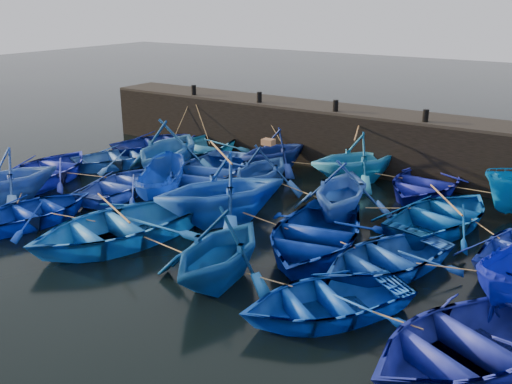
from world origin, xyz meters
The scene contains 33 objects.
ground centered at (0.00, 0.00, 0.00)m, with size 120.00×120.00×0.00m, color black.
quay_wall centered at (0.00, 10.50, 1.25)m, with size 26.00×2.50×2.50m, color black.
quay_top centered at (0.00, 10.50, 2.56)m, with size 26.00×2.50×0.12m, color black.
bollard_0 centered at (-8.00, 9.60, 2.87)m, with size 0.24×0.24×0.50m, color black.
bollard_1 centered at (-4.00, 9.60, 2.87)m, with size 0.24×0.24×0.50m, color black.
bollard_2 centered at (0.00, 9.60, 2.87)m, with size 0.24×0.24×0.50m, color black.
bollard_3 centered at (4.00, 9.60, 2.87)m, with size 0.24×0.24×0.50m, color black.
boat_0 centered at (-8.60, 7.45, 0.48)m, with size 3.33×4.66×0.97m, color navy.
boat_1 centered at (-6.08, 7.13, 0.59)m, with size 4.08×5.71×1.18m, color #246EAE.
boat_2 centered at (-2.02, 7.78, 0.97)m, with size 3.17×3.68×1.94m, color navy.
boat_3 centered at (1.68, 8.17, 1.07)m, with size 3.52×4.08×2.15m, color blue.
boat_4 centered at (4.64, 8.19, 0.53)m, with size 3.66×5.11×1.06m, color navy.
boat_6 centered at (-8.31, 4.57, 0.45)m, with size 3.11×4.34×0.90m, color blue.
boat_7 centered at (-5.43, 4.62, 1.29)m, with size 4.22×4.89×2.57m, color #245FA5.
boat_8 centered at (-3.29, 4.46, 0.60)m, with size 4.12×5.76×1.20m, color blue.
boat_9 centered at (-0.86, 4.92, 1.01)m, with size 3.30×3.83×2.02m, color navy.
boat_10 centered at (2.92, 4.23, 1.09)m, with size 3.56×4.13×2.17m, color blue.
boat_11 centered at (6.24, 5.15, 0.52)m, with size 3.57×4.99×1.04m, color #064392.
boat_13 centered at (-9.21, 1.26, 0.54)m, with size 3.71×5.19×1.08m, color #1823A1.
boat_14 centered at (-5.35, 1.79, 0.44)m, with size 3.04×4.25×0.88m, color blue.
boat_15 centered at (-3.45, 1.89, 0.77)m, with size 1.50×3.98×1.54m, color #0C3497.
boat_16 centered at (-0.33, 1.55, 1.25)m, with size 4.09×4.74×2.50m, color blue.
boat_17 centered at (3.44, 1.14, 0.57)m, with size 3.95×5.52×1.14m, color navy.
boat_18 centered at (5.78, 0.98, 0.47)m, with size 3.22×4.49×0.93m, color #0F3D9A.
boat_20 centered at (-8.29, -1.32, 1.06)m, with size 3.46×4.01×2.11m, color blue.
boat_21 centered at (-5.71, -2.03, 0.45)m, with size 3.11×4.35×0.90m, color #0626A4.
boat_22 centered at (-2.11, -1.72, 0.59)m, with size 4.10×5.74×1.19m, color blue.
boat_23 centered at (2.24, -2.05, 1.06)m, with size 3.48×4.04×2.13m, color navy.
boat_24 centered at (5.41, -2.01, 0.46)m, with size 3.18×4.44×0.92m, color #0739AD.
boat_25 centered at (8.77, -2.13, 0.56)m, with size 3.83×5.35×1.11m, color navy.
wooden_crate centered at (-0.56, 4.92, 2.13)m, with size 0.46×0.34×0.23m, color brown.
mooring_ropes centered at (-0.01, 4.98, 0.88)m, with size 17.36×11.67×2.10m.
loose_oars centered at (1.37, 3.29, 1.75)m, with size 10.61×11.97×1.52m.
Camera 1 is at (10.71, -13.16, 7.47)m, focal length 40.00 mm.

